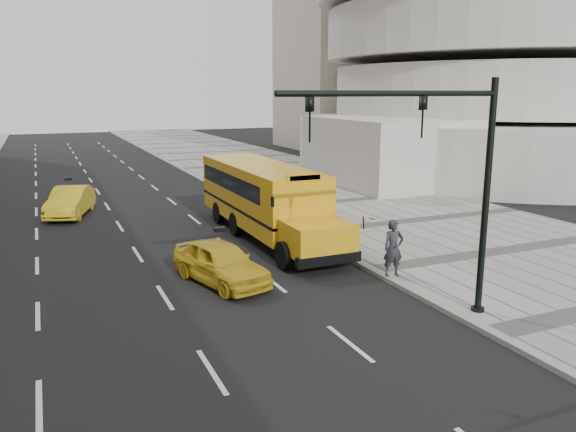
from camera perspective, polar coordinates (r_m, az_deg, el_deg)
name	(u,v)px	position (r m, az deg, el deg)	size (l,w,h in m)	color
ground	(164,251)	(22.28, -12.51, -3.52)	(140.00, 140.00, 0.00)	black
sidewalk_museum	(418,221)	(27.14, 13.12, -0.52)	(12.00, 140.00, 0.15)	#97958F
curb_museum	(304,234)	(24.08, 1.60, -1.83)	(0.30, 140.00, 0.15)	gray
guggenheim	(462,0)	(52.33, 17.25, 20.26)	(33.20, 42.20, 35.00)	silver
school_bus	(263,194)	(23.99, -2.59, 2.23)	(2.96, 11.56, 3.19)	gold
taxi_near	(221,262)	(18.19, -6.86, -4.69)	(1.62, 4.03, 1.37)	gold
taxi_far	(70,202)	(29.82, -21.26, 1.37)	(1.52, 4.36, 1.44)	gold
pedestrian	(393,248)	(18.49, 10.66, -3.24)	(0.69, 0.45, 1.88)	#2D2B32
traffic_signal	(445,171)	(14.61, 15.66, 4.39)	(6.18, 0.36, 6.40)	black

